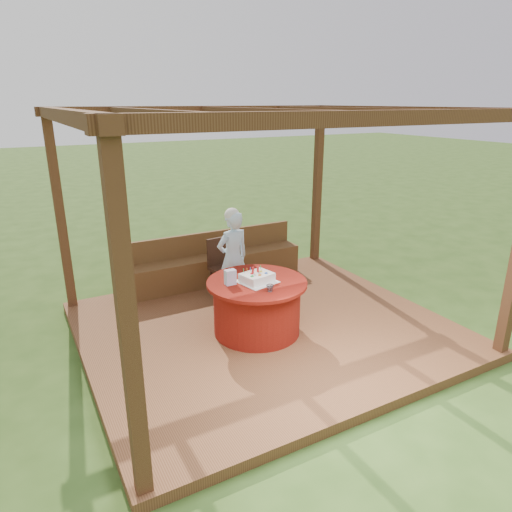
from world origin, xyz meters
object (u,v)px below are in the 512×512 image
(bench, at_px, (212,266))
(drinking_glass, at_px, (270,288))
(table, at_px, (257,306))
(chair, at_px, (223,264))
(gift_bag, at_px, (230,277))
(elderly_woman, at_px, (233,257))
(birthday_cake, at_px, (257,277))

(bench, bearing_deg, drinking_glass, -95.31)
(drinking_glass, bearing_deg, table, 86.75)
(chair, xyz_separation_m, gift_bag, (-0.48, -1.26, 0.31))
(bench, xyz_separation_m, chair, (-0.03, -0.50, 0.20))
(chair, bearing_deg, elderly_woman, -94.64)
(drinking_glass, bearing_deg, birthday_cake, 87.80)
(bench, bearing_deg, gift_bag, -106.21)
(bench, distance_m, drinking_glass, 2.24)
(birthday_cake, bearing_deg, table, 64.70)
(birthday_cake, distance_m, gift_bag, 0.33)
(elderly_woman, bearing_deg, chair, 85.36)
(bench, height_order, table, bench)
(bench, height_order, chair, chair)
(elderly_woman, bearing_deg, gift_bag, -117.58)
(chair, distance_m, drinking_glass, 1.71)
(chair, relative_size, gift_bag, 4.62)
(drinking_glass, bearing_deg, bench, 84.69)
(bench, height_order, elderly_woman, elderly_woman)
(gift_bag, bearing_deg, table, -11.63)
(bench, xyz_separation_m, elderly_woman, (-0.06, -0.90, 0.44))
(table, xyz_separation_m, gift_bag, (-0.33, 0.06, 0.43))
(bench, distance_m, birthday_cake, 1.91)
(table, bearing_deg, birthday_cake, -115.30)
(bench, xyz_separation_m, drinking_glass, (-0.20, -2.18, 0.46))
(table, height_order, elderly_woman, elderly_woman)
(bench, bearing_deg, birthday_cake, -95.88)
(birthday_cake, bearing_deg, drinking_glass, -92.20)
(gift_bag, bearing_deg, elderly_woman, 61.94)
(bench, relative_size, elderly_woman, 2.12)
(bench, relative_size, chair, 3.50)
(birthday_cake, height_order, gift_bag, gift_bag)
(table, relative_size, elderly_woman, 0.88)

